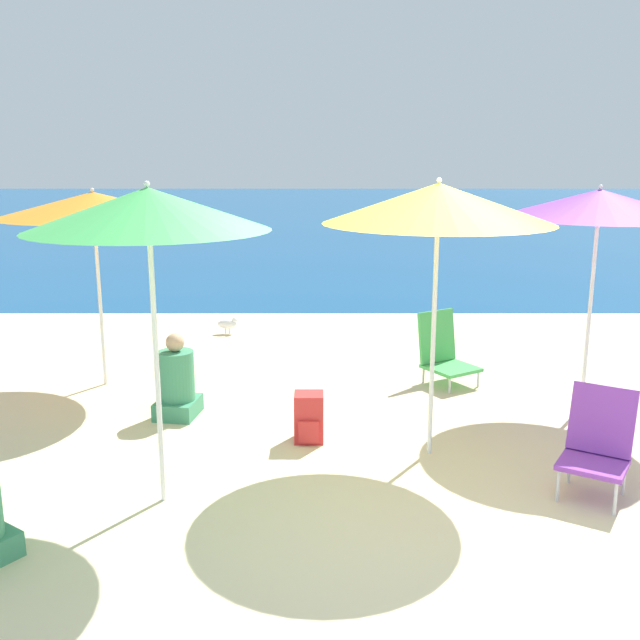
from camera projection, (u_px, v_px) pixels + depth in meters
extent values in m
plane|color=beige|center=(418.00, 500.00, 5.04)|extent=(60.00, 60.00, 0.00)
cube|color=navy|center=(336.00, 211.00, 30.40)|extent=(60.00, 40.00, 0.01)
cylinder|color=white|center=(156.00, 371.00, 4.82)|extent=(0.04, 0.04, 1.90)
cone|color=#47B756|center=(147.00, 209.00, 4.57)|extent=(1.59, 1.59, 0.28)
sphere|color=white|center=(146.00, 184.00, 4.54)|extent=(0.04, 0.04, 0.04)
cylinder|color=white|center=(432.00, 343.00, 5.62)|extent=(0.04, 0.04, 1.87)
cone|color=yellow|center=(438.00, 203.00, 5.37)|extent=(1.76, 1.76, 0.30)
sphere|color=white|center=(438.00, 180.00, 5.33)|extent=(0.04, 0.04, 0.04)
cylinder|color=white|center=(99.00, 303.00, 7.38)|extent=(0.04, 0.04, 1.77)
cone|color=orange|center=(92.00, 204.00, 7.15)|extent=(1.91, 1.91, 0.25)
sphere|color=white|center=(91.00, 190.00, 7.11)|extent=(0.04, 0.04, 0.04)
cylinder|color=white|center=(589.00, 316.00, 6.65)|extent=(0.04, 0.04, 1.83)
cone|color=purple|center=(598.00, 203.00, 6.41)|extent=(1.75, 1.75, 0.25)
sphere|color=white|center=(600.00, 187.00, 6.38)|extent=(0.04, 0.04, 0.04)
cylinder|color=silver|center=(449.00, 386.00, 7.26)|extent=(0.02, 0.02, 0.17)
cylinder|color=silver|center=(478.00, 379.00, 7.47)|extent=(0.02, 0.02, 0.17)
cylinder|color=silver|center=(423.00, 375.00, 7.60)|extent=(0.02, 0.02, 0.17)
cylinder|color=silver|center=(451.00, 369.00, 7.81)|extent=(0.02, 0.02, 0.17)
cube|color=#47B756|center=(450.00, 368.00, 7.51)|extent=(0.66, 0.66, 0.04)
cube|color=#47B756|center=(436.00, 336.00, 7.64)|extent=(0.46, 0.35, 0.55)
cylinder|color=silver|center=(557.00, 486.00, 4.99)|extent=(0.02, 0.02, 0.24)
cylinder|color=silver|center=(614.00, 499.00, 4.80)|extent=(0.02, 0.02, 0.24)
cylinder|color=silver|center=(569.00, 467.00, 5.28)|extent=(0.02, 0.02, 0.24)
cylinder|color=silver|center=(623.00, 479.00, 5.09)|extent=(0.02, 0.02, 0.24)
cube|color=purple|center=(592.00, 464.00, 5.01)|extent=(0.59, 0.58, 0.04)
cube|color=purple|center=(601.00, 420.00, 5.12)|extent=(0.46, 0.37, 0.49)
cube|color=#3F8C66|center=(177.00, 407.00, 6.64)|extent=(0.42, 0.48, 0.16)
cylinder|color=#3F8C66|center=(176.00, 376.00, 6.57)|extent=(0.33, 0.33, 0.46)
sphere|color=tan|center=(174.00, 342.00, 6.50)|extent=(0.17, 0.17, 0.17)
cube|color=red|center=(308.00, 417.00, 6.04)|extent=(0.25, 0.22, 0.42)
cube|color=red|center=(308.00, 432.00, 5.93)|extent=(0.17, 0.03, 0.19)
cylinder|color=gold|center=(225.00, 331.00, 9.69)|extent=(0.01, 0.01, 0.07)
cylinder|color=gold|center=(229.00, 331.00, 9.69)|extent=(0.01, 0.01, 0.07)
ellipsoid|color=white|center=(227.00, 324.00, 9.67)|extent=(0.26, 0.11, 0.13)
sphere|color=white|center=(234.00, 320.00, 9.65)|extent=(0.07, 0.07, 0.07)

